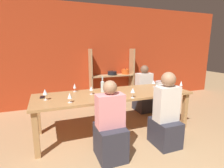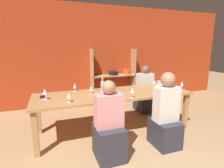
{
  "view_description": "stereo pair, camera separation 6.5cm",
  "coord_description": "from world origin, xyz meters",
  "px_view_note": "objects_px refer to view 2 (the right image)",
  "views": [
    {
      "loc": [
        -1.16,
        -0.96,
        1.58
      ],
      "look_at": [
        -0.02,
        2.03,
        0.9
      ],
      "focal_mm": 28.0,
      "sensor_mm": 36.0,
      "label": 1
    },
    {
      "loc": [
        -1.1,
        -0.98,
        1.58
      ],
      "look_at": [
        -0.02,
        2.03,
        0.9
      ],
      "focal_mm": 28.0,
      "sensor_mm": 36.0,
      "label": 2
    }
  ],
  "objects_px": {
    "wine_glass_red_e": "(91,88)",
    "wine_glass_red_d": "(154,82)",
    "wine_bottle_green": "(103,86)",
    "wine_glass_red_b": "(166,86)",
    "wine_glass_empty_b": "(182,84)",
    "dining_table": "(114,97)",
    "wine_glass_white_a": "(157,87)",
    "wine_glass_red_a": "(75,86)",
    "wine_glass_red_c": "(132,91)",
    "wine_glass_empty_a": "(45,92)",
    "person_far_a": "(144,95)",
    "person_near_b": "(165,119)",
    "cell_phone": "(42,97)",
    "wine_glass_empty_c": "(69,96)",
    "shelf_unit": "(116,82)",
    "mixing_bowl": "(163,84)",
    "person_near_a": "(109,130)"
  },
  "relations": [
    {
      "from": "shelf_unit",
      "to": "wine_glass_red_e",
      "type": "bearing_deg",
      "value": -123.77
    },
    {
      "from": "wine_glass_red_e",
      "to": "cell_phone",
      "type": "relative_size",
      "value": 0.97
    },
    {
      "from": "wine_bottle_green",
      "to": "dining_table",
      "type": "bearing_deg",
      "value": -42.33
    },
    {
      "from": "dining_table",
      "to": "person_near_a",
      "type": "bearing_deg",
      "value": -115.21
    },
    {
      "from": "wine_glass_red_e",
      "to": "wine_glass_red_d",
      "type": "bearing_deg",
      "value": 4.1
    },
    {
      "from": "wine_glass_red_a",
      "to": "wine_glass_white_a",
      "type": "relative_size",
      "value": 0.93
    },
    {
      "from": "person_far_a",
      "to": "wine_glass_red_d",
      "type": "bearing_deg",
      "value": 77.57
    },
    {
      "from": "person_near_a",
      "to": "wine_glass_red_e",
      "type": "bearing_deg",
      "value": 94.15
    },
    {
      "from": "dining_table",
      "to": "wine_glass_white_a",
      "type": "height_order",
      "value": "wine_glass_white_a"
    },
    {
      "from": "wine_glass_white_a",
      "to": "person_far_a",
      "type": "relative_size",
      "value": 0.15
    },
    {
      "from": "shelf_unit",
      "to": "person_near_b",
      "type": "height_order",
      "value": "shelf_unit"
    },
    {
      "from": "wine_glass_white_a",
      "to": "wine_glass_empty_a",
      "type": "xyz_separation_m",
      "value": [
        -1.91,
        0.27,
        0.01
      ]
    },
    {
      "from": "wine_glass_white_a",
      "to": "person_near_b",
      "type": "height_order",
      "value": "person_near_b"
    },
    {
      "from": "wine_glass_red_c",
      "to": "wine_glass_empty_a",
      "type": "distance_m",
      "value": 1.41
    },
    {
      "from": "dining_table",
      "to": "wine_glass_red_e",
      "type": "bearing_deg",
      "value": 170.93
    },
    {
      "from": "wine_glass_red_a",
      "to": "wine_glass_red_d",
      "type": "height_order",
      "value": "wine_glass_red_a"
    },
    {
      "from": "wine_glass_empty_c",
      "to": "person_far_a",
      "type": "xyz_separation_m",
      "value": [
        1.93,
        1.05,
        -0.43
      ]
    },
    {
      "from": "wine_glass_red_c",
      "to": "wine_glass_empty_b",
      "type": "height_order",
      "value": "wine_glass_empty_b"
    },
    {
      "from": "wine_glass_red_a",
      "to": "wine_glass_empty_c",
      "type": "height_order",
      "value": "wine_glass_red_a"
    },
    {
      "from": "wine_glass_empty_c",
      "to": "cell_phone",
      "type": "xyz_separation_m",
      "value": [
        -0.4,
        0.45,
        -0.1
      ]
    },
    {
      "from": "wine_glass_empty_b",
      "to": "wine_glass_red_e",
      "type": "height_order",
      "value": "wine_glass_empty_b"
    },
    {
      "from": "shelf_unit",
      "to": "wine_glass_red_b",
      "type": "xyz_separation_m",
      "value": [
        0.27,
        -1.96,
        0.28
      ]
    },
    {
      "from": "wine_glass_red_a",
      "to": "cell_phone",
      "type": "relative_size",
      "value": 1.02
    },
    {
      "from": "wine_glass_red_b",
      "to": "wine_glass_empty_b",
      "type": "relative_size",
      "value": 0.93
    },
    {
      "from": "wine_glass_red_c",
      "to": "wine_glass_empty_b",
      "type": "distance_m",
      "value": 1.17
    },
    {
      "from": "wine_bottle_green",
      "to": "wine_glass_red_a",
      "type": "distance_m",
      "value": 0.53
    },
    {
      "from": "mixing_bowl",
      "to": "wine_glass_red_d",
      "type": "distance_m",
      "value": 0.23
    },
    {
      "from": "wine_glass_white_a",
      "to": "shelf_unit",
      "type": "bearing_deg",
      "value": 91.26
    },
    {
      "from": "wine_glass_empty_c",
      "to": "shelf_unit",
      "type": "bearing_deg",
      "value": 52.6
    },
    {
      "from": "wine_glass_red_e",
      "to": "person_far_a",
      "type": "relative_size",
      "value": 0.13
    },
    {
      "from": "wine_glass_red_b",
      "to": "wine_glass_empty_c",
      "type": "xyz_separation_m",
      "value": [
        -1.78,
        -0.02,
        -0.01
      ]
    },
    {
      "from": "wine_bottle_green",
      "to": "wine_glass_red_a",
      "type": "relative_size",
      "value": 1.96
    },
    {
      "from": "dining_table",
      "to": "wine_glass_red_a",
      "type": "distance_m",
      "value": 0.77
    },
    {
      "from": "wine_bottle_green",
      "to": "person_near_a",
      "type": "distance_m",
      "value": 1.02
    },
    {
      "from": "wine_bottle_green",
      "to": "wine_glass_red_b",
      "type": "relative_size",
      "value": 1.83
    },
    {
      "from": "person_near_b",
      "to": "wine_glass_red_d",
      "type": "bearing_deg",
      "value": 68.17
    },
    {
      "from": "dining_table",
      "to": "wine_glass_white_a",
      "type": "relative_size",
      "value": 16.97
    },
    {
      "from": "wine_glass_white_a",
      "to": "wine_glass_empty_c",
      "type": "relative_size",
      "value": 1.1
    },
    {
      "from": "wine_bottle_green",
      "to": "wine_glass_red_c",
      "type": "height_order",
      "value": "wine_bottle_green"
    },
    {
      "from": "wine_glass_red_d",
      "to": "person_near_b",
      "type": "distance_m",
      "value": 1.06
    },
    {
      "from": "shelf_unit",
      "to": "mixing_bowl",
      "type": "height_order",
      "value": "shelf_unit"
    },
    {
      "from": "wine_glass_red_a",
      "to": "cell_phone",
      "type": "height_order",
      "value": "wine_glass_red_a"
    },
    {
      "from": "person_far_a",
      "to": "wine_glass_empty_a",
      "type": "bearing_deg",
      "value": 18.82
    },
    {
      "from": "shelf_unit",
      "to": "wine_glass_white_a",
      "type": "bearing_deg",
      "value": -88.74
    },
    {
      "from": "dining_table",
      "to": "wine_glass_empty_b",
      "type": "xyz_separation_m",
      "value": [
        1.33,
        -0.23,
        0.2
      ]
    },
    {
      "from": "wine_bottle_green",
      "to": "cell_phone",
      "type": "distance_m",
      "value": 1.07
    },
    {
      "from": "wine_glass_red_b",
      "to": "wine_glass_empty_b",
      "type": "xyz_separation_m",
      "value": [
        0.38,
        0.03,
        0.01
      ]
    },
    {
      "from": "wine_glass_empty_a",
      "to": "person_far_a",
      "type": "xyz_separation_m",
      "value": [
        2.28,
        0.78,
        -0.46
      ]
    },
    {
      "from": "wine_glass_empty_b",
      "to": "cell_phone",
      "type": "bearing_deg",
      "value": 171.19
    },
    {
      "from": "shelf_unit",
      "to": "wine_glass_red_b",
      "type": "bearing_deg",
      "value": -82.2
    }
  ]
}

